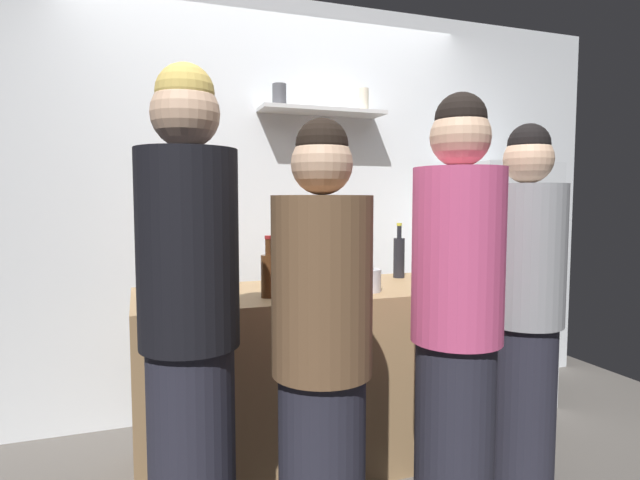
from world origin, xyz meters
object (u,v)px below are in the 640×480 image
baking_pan (327,279)px  water_bottle_plastic (457,267)px  person_grey_hoodie (523,315)px  wine_bottle_amber_glass (268,274)px  wine_bottle_green_glass (323,270)px  wine_bottle_pale_glass (150,270)px  person_brown_jacket (322,363)px  utensil_holder (369,280)px  wine_bottle_dark_glass (399,256)px  refrigerator (495,283)px  person_blonde (190,330)px  person_pink_top (456,328)px

baking_pan → water_bottle_plastic: 0.69m
person_grey_hoodie → wine_bottle_amber_glass: bearing=76.2°
baking_pan → wine_bottle_green_glass: wine_bottle_green_glass is taller
wine_bottle_green_glass → water_bottle_plastic: size_ratio=1.28×
wine_bottle_pale_glass → person_brown_jacket: 1.05m
utensil_holder → wine_bottle_dark_glass: bearing=45.3°
person_brown_jacket → wine_bottle_green_glass: bearing=160.1°
wine_bottle_green_glass → water_bottle_plastic: bearing=-4.5°
baking_pan → wine_bottle_pale_glass: wine_bottle_pale_glass is taller
refrigerator → baking_pan: bearing=-170.7°
wine_bottle_pale_glass → wine_bottle_green_glass: (0.79, -0.17, -0.01)m
refrigerator → person_blonde: person_blonde is taller
wine_bottle_green_glass → wine_bottle_pale_glass: bearing=167.7°
refrigerator → wine_bottle_pale_glass: refrigerator is taller
wine_bottle_pale_glass → wine_bottle_green_glass: wine_bottle_pale_glass is taller
wine_bottle_dark_glass → person_brown_jacket: person_brown_jacket is taller
person_pink_top → person_grey_hoodie: bearing=131.7°
baking_pan → person_pink_top: size_ratio=0.20×
wine_bottle_green_glass → person_brown_jacket: (-0.26, -0.71, -0.21)m
utensil_holder → wine_bottle_dark_glass: wine_bottle_dark_glass is taller
utensil_holder → wine_bottle_pale_glass: 1.05m
refrigerator → utensil_holder: (-1.17, -0.52, 0.16)m
water_bottle_plastic → person_pink_top: bearing=-124.4°
utensil_holder → person_grey_hoodie: (0.55, -0.46, -0.12)m
refrigerator → wine_bottle_amber_glass: size_ratio=5.46×
water_bottle_plastic → person_grey_hoodie: bearing=-81.2°
utensil_holder → wine_bottle_green_glass: (-0.24, 0.02, 0.06)m
refrigerator → wine_bottle_dark_glass: 0.86m
water_bottle_plastic → refrigerator: bearing=39.2°
utensil_holder → person_blonde: bearing=-150.6°
utensil_holder → person_pink_top: bearing=-86.3°
water_bottle_plastic → person_grey_hoodie: size_ratio=0.14×
person_brown_jacket → person_blonde: size_ratio=0.90×
wine_bottle_amber_glass → baking_pan: bearing=36.1°
water_bottle_plastic → person_grey_hoodie: 0.46m
refrigerator → person_brown_jacket: size_ratio=0.98×
person_grey_hoodie → person_brown_jacket: person_grey_hoodie is taller
refrigerator → wine_bottle_dark_glass: (-0.81, -0.16, 0.23)m
refrigerator → utensil_holder: 1.29m
water_bottle_plastic → wine_bottle_dark_glass: bearing=107.0°
utensil_holder → person_brown_jacket: (-0.50, -0.69, -0.16)m
water_bottle_plastic → person_blonde: size_ratio=0.13×
person_grey_hoodie → person_blonde: (-1.46, -0.06, 0.07)m
utensil_holder → wine_bottle_dark_glass: 0.51m
person_blonde → utensil_holder: bearing=177.4°
wine_bottle_amber_glass → person_grey_hoodie: (1.05, -0.48, -0.17)m
person_grey_hoodie → baking_pan: bearing=51.1°
refrigerator → baking_pan: refrigerator is taller
person_grey_hoodie → person_blonde: bearing=102.9°
utensil_holder → person_pink_top: size_ratio=0.13×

